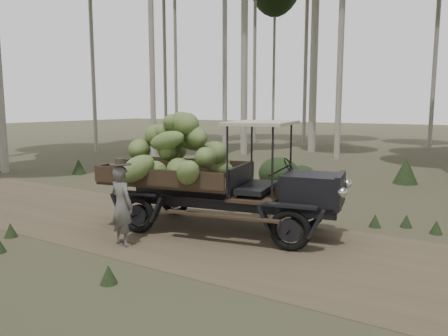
{
  "coord_description": "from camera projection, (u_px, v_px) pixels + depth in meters",
  "views": [
    {
      "loc": [
        3.23,
        -7.25,
        2.7
      ],
      "look_at": [
        -1.64,
        0.56,
        1.37
      ],
      "focal_mm": 35.0,
      "sensor_mm": 36.0,
      "label": 1
    }
  ],
  "objects": [
    {
      "name": "dirt_track",
      "position": [
        282.0,
        250.0,
        8.16
      ],
      "size": [
        70.0,
        4.0,
        0.01
      ],
      "primitive_type": "cube",
      "color": "brown",
      "rests_on": "ground"
    },
    {
      "name": "farmer",
      "position": [
        122.0,
        205.0,
        8.37
      ],
      "size": [
        0.63,
        0.48,
        1.7
      ],
      "rotation": [
        0.0,
        0.0,
        2.97
      ],
      "color": "#595652",
      "rests_on": "ground"
    },
    {
      "name": "ground",
      "position": [
        282.0,
        251.0,
        8.16
      ],
      "size": [
        120.0,
        120.0,
        0.0
      ],
      "primitive_type": "plane",
      "color": "#473D2B",
      "rests_on": "ground"
    },
    {
      "name": "banana_truck",
      "position": [
        202.0,
        162.0,
        9.44
      ],
      "size": [
        5.39,
        3.06,
        2.6
      ],
      "rotation": [
        0.0,
        0.0,
        0.19
      ],
      "color": "black",
      "rests_on": "ground"
    },
    {
      "name": "undergrowth",
      "position": [
        370.0,
        248.0,
        6.72
      ],
      "size": [
        19.32,
        22.89,
        1.32
      ],
      "color": "#233319",
      "rests_on": "ground"
    }
  ]
}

